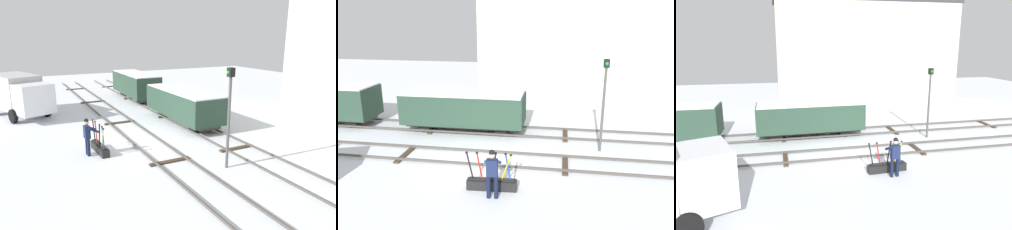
{
  "view_description": "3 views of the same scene",
  "coord_description": "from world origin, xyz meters",
  "views": [
    {
      "loc": [
        15.04,
        -5.89,
        5.49
      ],
      "look_at": [
        -0.52,
        1.93,
        1.0
      ],
      "focal_mm": 33.69,
      "sensor_mm": 36.0,
      "label": 1
    },
    {
      "loc": [
        3.22,
        -13.33,
        6.1
      ],
      "look_at": [
        0.56,
        2.84,
        1.23
      ],
      "focal_mm": 36.8,
      "sensor_mm": 36.0,
      "label": 2
    },
    {
      "loc": [
        -3.79,
        -14.82,
        5.76
      ],
      "look_at": [
        0.04,
        2.6,
        1.5
      ],
      "focal_mm": 33.22,
      "sensor_mm": 36.0,
      "label": 3
    }
  ],
  "objects": [
    {
      "name": "ground_plane",
      "position": [
        0.0,
        0.0,
        0.0
      ],
      "size": [
        60.0,
        60.0,
        0.0
      ],
      "primitive_type": "plane",
      "color": "silver"
    },
    {
      "name": "track_main_line",
      "position": [
        0.0,
        0.0,
        0.11
      ],
      "size": [
        44.0,
        1.94,
        0.18
      ],
      "color": "#4C4742",
      "rests_on": "ground_plane"
    },
    {
      "name": "track_siding_near",
      "position": [
        0.0,
        3.69,
        0.11
      ],
      "size": [
        44.0,
        1.94,
        0.18
      ],
      "color": "#4C4742",
      "rests_on": "ground_plane"
    },
    {
      "name": "switch_lever_frame",
      "position": [
        0.91,
        -2.44,
        0.25
      ],
      "size": [
        1.84,
        0.48,
        1.44
      ],
      "rotation": [
        0.0,
        0.0,
        0.07
      ],
      "color": "black",
      "rests_on": "ground_plane"
    },
    {
      "name": "rail_worker",
      "position": [
        1.05,
        -3.0,
        1.0
      ],
      "size": [
        0.57,
        0.67,
        1.77
      ],
      "rotation": [
        0.0,
        0.0,
        0.07
      ],
      "color": "#111831",
      "rests_on": "ground_plane"
    },
    {
      "name": "signal_post",
      "position": [
        5.09,
        1.88,
        2.55
      ],
      "size": [
        0.24,
        0.32,
        4.21
      ],
      "color": "#4C4C4C",
      "rests_on": "ground_plane"
    },
    {
      "name": "apartment_building",
      "position": [
        5.37,
        16.94,
        4.84
      ],
      "size": [
        18.3,
        6.21,
        9.67
      ],
      "color": "beige",
      "rests_on": "ground_plane"
    },
    {
      "name": "freight_car_far_end",
      "position": [
        -1.83,
        3.69,
        1.23
      ],
      "size": [
        6.42,
        2.33,
        2.11
      ],
      "rotation": [
        0.0,
        0.0,
        0.01
      ],
      "color": "#2D2B28",
      "rests_on": "ground_plane"
    }
  ]
}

